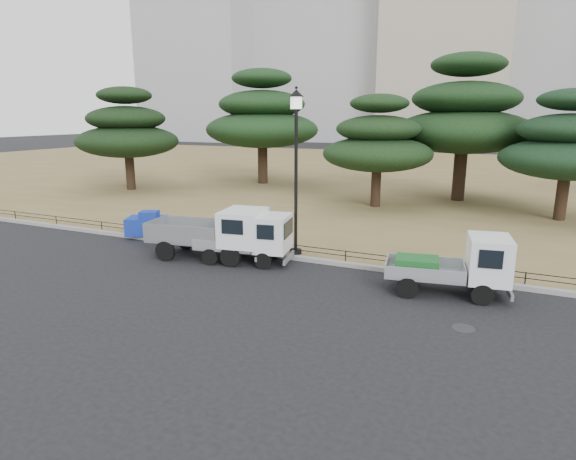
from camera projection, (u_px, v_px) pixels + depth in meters
The scene contains 15 objects.
ground at pixel (263, 280), 16.23m from camera, with size 220.00×220.00×0.00m, color black.
lawn at pixel (420, 176), 43.27m from camera, with size 120.00×56.00×0.15m, color olive.
curb at pixel (294, 257), 18.51m from camera, with size 120.00×0.25×0.16m, color gray.
truck_large at pixel (214, 231), 18.43m from camera, with size 4.74×2.41×1.97m.
truck_kei_front at pixel (251, 239), 17.97m from camera, with size 3.71×2.08×1.85m.
truck_kei_rear at pixel (457, 265), 14.72m from camera, with size 3.81×2.07×1.89m.
street_lamp at pixel (296, 145), 17.82m from camera, with size 0.55×0.55×6.18m.
pipe_fence at pixel (296, 248), 18.56m from camera, with size 38.00×0.04×0.40m.
tarp_pile at pixel (147, 225), 21.75m from camera, with size 2.03×1.81×1.11m.
manhole at pixel (463, 328), 12.54m from camera, with size 0.60×0.60×0.01m, color #2D2D30.
pine_west_far at pixel (127, 131), 34.09m from camera, with size 7.15×7.15×7.22m.
pine_west_near at pixel (262, 118), 37.15m from camera, with size 8.73×8.73×8.72m.
pine_center_left at pixel (378, 143), 27.64m from camera, with size 6.35×6.35×6.45m.
pine_center_right at pixel (464, 117), 29.42m from camera, with size 8.41×8.41×8.92m.
pine_east_near at pixel (569, 146), 23.97m from camera, with size 6.49×6.49×6.56m.
Camera 1 is at (7.16, -13.65, 5.42)m, focal length 30.00 mm.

